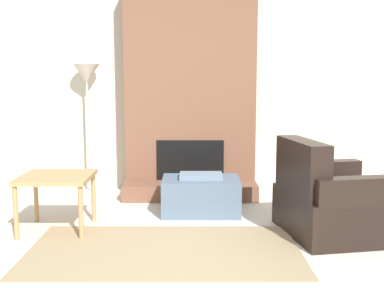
{
  "coord_description": "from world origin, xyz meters",
  "views": [
    {
      "loc": [
        0.02,
        -3.02,
        1.44
      ],
      "look_at": [
        0.0,
        2.77,
        0.64
      ],
      "focal_mm": 45.0,
      "sensor_mm": 36.0,
      "label": 1
    }
  ],
  "objects_px": {
    "armchair": "(332,205)",
    "floor_lamp_left": "(89,83)",
    "ottoman": "(203,195)",
    "side_table": "(58,182)"
  },
  "relations": [
    {
      "from": "side_table",
      "to": "floor_lamp_left",
      "type": "bearing_deg",
      "value": 90.72
    },
    {
      "from": "side_table",
      "to": "floor_lamp_left",
      "type": "relative_size",
      "value": 0.41
    },
    {
      "from": "ottoman",
      "to": "floor_lamp_left",
      "type": "height_order",
      "value": "floor_lamp_left"
    },
    {
      "from": "ottoman",
      "to": "armchair",
      "type": "xyz_separation_m",
      "value": [
        1.17,
        -0.7,
        0.08
      ]
    },
    {
      "from": "ottoman",
      "to": "floor_lamp_left",
      "type": "bearing_deg",
      "value": 145.28
    },
    {
      "from": "ottoman",
      "to": "side_table",
      "type": "xyz_separation_m",
      "value": [
        -1.37,
        -0.57,
        0.26
      ]
    },
    {
      "from": "floor_lamp_left",
      "to": "side_table",
      "type": "bearing_deg",
      "value": -89.28
    },
    {
      "from": "armchair",
      "to": "floor_lamp_left",
      "type": "distance_m",
      "value": 3.24
    },
    {
      "from": "ottoman",
      "to": "floor_lamp_left",
      "type": "xyz_separation_m",
      "value": [
        -1.39,
        0.96,
        1.17
      ]
    },
    {
      "from": "armchair",
      "to": "floor_lamp_left",
      "type": "xyz_separation_m",
      "value": [
        -2.56,
        1.67,
        1.09
      ]
    }
  ]
}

